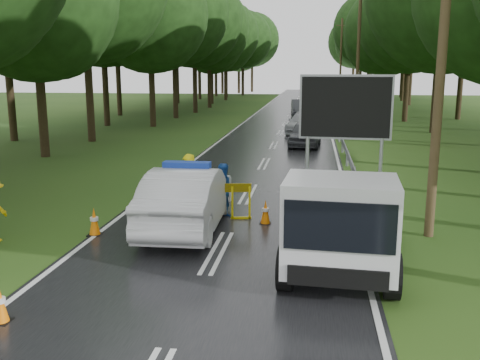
% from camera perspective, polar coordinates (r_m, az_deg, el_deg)
% --- Properties ---
extents(ground, '(160.00, 160.00, 0.00)m').
position_cam_1_polar(ground, '(12.73, -2.42, -7.73)').
color(ground, '#1F4212').
rests_on(ground, ground).
extents(road, '(7.00, 140.00, 0.02)m').
position_cam_1_polar(road, '(42.07, 4.85, 5.97)').
color(road, black).
rests_on(road, ground).
extents(guardrail, '(0.12, 60.06, 0.70)m').
position_cam_1_polar(guardrail, '(41.66, 9.96, 6.53)').
color(guardrail, gray).
rests_on(guardrail, ground).
extents(utility_pole_near, '(1.40, 0.24, 10.00)m').
position_cam_1_polar(utility_pole_near, '(14.16, 20.89, 14.34)').
color(utility_pole_near, '#4D3923').
rests_on(utility_pole_near, ground).
extents(utility_pole_mid, '(1.40, 0.24, 10.00)m').
position_cam_1_polar(utility_pole_mid, '(39.93, 12.48, 12.70)').
color(utility_pole_mid, '#4D3923').
rests_on(utility_pole_mid, ground).
extents(utility_pole_far, '(1.40, 0.24, 10.00)m').
position_cam_1_polar(utility_pole_far, '(65.88, 10.69, 12.31)').
color(utility_pole_far, '#4D3923').
rests_on(utility_pole_far, ground).
extents(police_sedan, '(1.92, 5.13, 1.84)m').
position_cam_1_polar(police_sedan, '(14.39, -5.61, -1.97)').
color(police_sedan, white).
rests_on(police_sedan, ground).
extents(work_truck, '(2.58, 5.24, 4.07)m').
position_cam_1_polar(work_truck, '(11.68, 10.69, -4.06)').
color(work_truck, gray).
rests_on(work_truck, ground).
extents(barrier, '(2.54, 0.47, 1.06)m').
position_cam_1_polar(barrier, '(15.20, -3.62, -1.35)').
color(barrier, yellow).
rests_on(barrier, ground).
extents(officer, '(0.81, 0.77, 1.86)m').
position_cam_1_polar(officer, '(15.57, -5.53, -0.57)').
color(officer, yellow).
rests_on(officer, ground).
extents(civilian, '(0.94, 0.84, 1.60)m').
position_cam_1_polar(civilian, '(15.40, -1.63, -1.17)').
color(civilian, '#194AA4').
rests_on(civilian, ground).
extents(queue_car_first, '(1.92, 4.20, 1.40)m').
position_cam_1_polar(queue_car_first, '(30.16, 6.96, 4.95)').
color(queue_car_first, '#43454C').
rests_on(queue_car_first, ground).
extents(queue_car_second, '(2.43, 4.78, 1.33)m').
position_cam_1_polar(queue_car_second, '(36.13, 6.72, 6.02)').
color(queue_car_second, '#9C9DA3').
rests_on(queue_car_second, ground).
extents(queue_car_third, '(2.99, 5.34, 1.41)m').
position_cam_1_polar(queue_car_third, '(44.78, 8.41, 7.13)').
color(queue_car_third, black).
rests_on(queue_car_third, ground).
extents(queue_car_fourth, '(1.88, 4.43, 1.42)m').
position_cam_1_polar(queue_car_fourth, '(50.77, 6.41, 7.73)').
color(queue_car_fourth, '#42434A').
rests_on(queue_car_fourth, ground).
extents(cone_near_left, '(0.32, 0.32, 0.68)m').
position_cam_1_polar(cone_near_left, '(10.16, -24.24, -12.02)').
color(cone_near_left, black).
rests_on(cone_near_left, ground).
extents(cone_center, '(0.32, 0.32, 0.67)m').
position_cam_1_polar(cone_center, '(13.91, -5.65, -4.67)').
color(cone_center, black).
rests_on(cone_center, ground).
extents(cone_far, '(0.33, 0.33, 0.69)m').
position_cam_1_polar(cone_far, '(14.88, 2.73, -3.47)').
color(cone_far, black).
rests_on(cone_far, ground).
extents(cone_left_mid, '(0.35, 0.35, 0.73)m').
position_cam_1_polar(cone_left_mid, '(14.39, -15.28, -4.34)').
color(cone_left_mid, black).
rests_on(cone_left_mid, ground).
extents(cone_right, '(0.36, 0.36, 0.75)m').
position_cam_1_polar(cone_right, '(13.92, 13.06, -4.73)').
color(cone_right, black).
rests_on(cone_right, ground).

